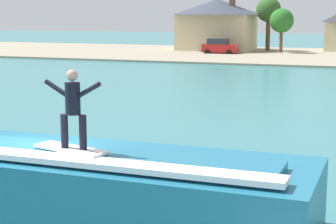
{
  "coord_description": "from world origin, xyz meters",
  "views": [
    {
      "loc": [
        7.4,
        -10.94,
        4.54
      ],
      "look_at": [
        1.87,
        3.5,
        1.92
      ],
      "focal_mm": 61.71,
      "sensor_mm": 36.0,
      "label": 1
    }
  ],
  "objects": [
    {
      "name": "tree_tall_bare",
      "position": [
        -4.29,
        55.95,
        3.8
      ],
      "size": [
        2.76,
        2.76,
        5.22
      ],
      "color": "brown",
      "rests_on": "ground_plane"
    },
    {
      "name": "surfer",
      "position": [
        1.27,
        -0.5,
        2.67
      ],
      "size": [
        1.33,
        0.32,
        1.68
      ],
      "color": "black",
      "rests_on": "surfboard"
    },
    {
      "name": "ground_plane",
      "position": [
        0.0,
        0.0,
        0.0
      ],
      "size": [
        260.0,
        260.0,
        0.0
      ],
      "primitive_type": "plane",
      "color": "teal"
    },
    {
      "name": "car_near_shore",
      "position": [
        -10.54,
        52.42,
        0.95
      ],
      "size": [
        3.9,
        2.31,
        1.86
      ],
      "color": "red",
      "rests_on": "ground_plane"
    },
    {
      "name": "house_with_chimney",
      "position": [
        -12.63,
        58.16,
        3.76
      ],
      "size": [
        10.91,
        10.91,
        6.86
      ],
      "color": "beige",
      "rests_on": "ground_plane"
    },
    {
      "name": "wave_crest",
      "position": [
        1.87,
        0.01,
        0.79
      ],
      "size": [
        8.87,
        3.2,
        1.67
      ],
      "color": "#1F6988",
      "rests_on": "ground_plane"
    },
    {
      "name": "surfboard",
      "position": [
        1.16,
        -0.46,
        1.7
      ],
      "size": [
        1.85,
        0.95,
        0.06
      ],
      "color": "white",
      "rests_on": "wave_crest"
    },
    {
      "name": "shoreline_bank",
      "position": [
        0.0,
        53.11,
        0.1
      ],
      "size": [
        120.0,
        26.6,
        0.19
      ],
      "color": "gray",
      "rests_on": "ground_plane"
    },
    {
      "name": "tree_short_bushy",
      "position": [
        -6.43,
        59.04,
        4.96
      ],
      "size": [
        2.96,
        2.96,
        6.57
      ],
      "color": "brown",
      "rests_on": "ground_plane"
    }
  ]
}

